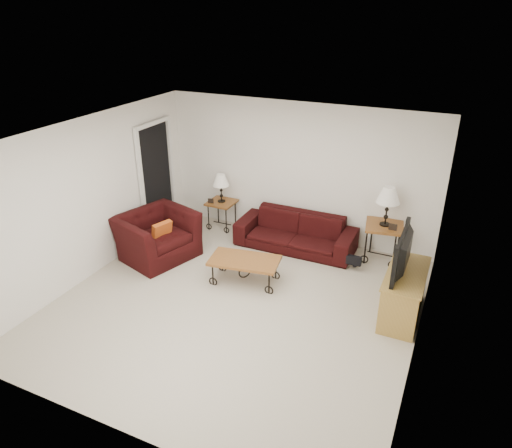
# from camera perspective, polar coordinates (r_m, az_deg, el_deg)

# --- Properties ---
(ground) EXTENTS (5.00, 5.00, 0.00)m
(ground) POSITION_cam_1_polar(r_m,az_deg,el_deg) (6.99, -2.43, -9.69)
(ground) COLOR #BCB4A0
(ground) RESTS_ON ground
(wall_back) EXTENTS (5.00, 0.02, 2.50)m
(wall_back) POSITION_cam_1_polar(r_m,az_deg,el_deg) (8.48, 5.11, 6.28)
(wall_back) COLOR white
(wall_back) RESTS_ON ground
(wall_front) EXTENTS (5.00, 0.02, 2.50)m
(wall_front) POSITION_cam_1_polar(r_m,az_deg,el_deg) (4.61, -17.27, -12.81)
(wall_front) COLOR white
(wall_front) RESTS_ON ground
(wall_left) EXTENTS (0.02, 5.00, 2.50)m
(wall_left) POSITION_cam_1_polar(r_m,az_deg,el_deg) (7.73, -19.39, 2.96)
(wall_left) COLOR white
(wall_left) RESTS_ON ground
(wall_right) EXTENTS (0.02, 5.00, 2.50)m
(wall_right) POSITION_cam_1_polar(r_m,az_deg,el_deg) (5.77, 20.14, -4.90)
(wall_right) COLOR white
(wall_right) RESTS_ON ground
(ceiling) EXTENTS (5.00, 5.00, 0.00)m
(ceiling) POSITION_cam_1_polar(r_m,az_deg,el_deg) (5.91, -2.88, 10.54)
(ceiling) COLOR white
(ceiling) RESTS_ON wall_back
(doorway) EXTENTS (0.08, 0.94, 2.04)m
(doorway) POSITION_cam_1_polar(r_m,az_deg,el_deg) (8.96, -11.96, 5.31)
(doorway) COLOR black
(doorway) RESTS_ON ground
(sofa) EXTENTS (2.10, 0.82, 0.61)m
(sofa) POSITION_cam_1_polar(r_m,az_deg,el_deg) (8.37, 4.82, -0.97)
(sofa) COLOR black
(sofa) RESTS_ON ground
(side_table_left) EXTENTS (0.51, 0.51, 0.55)m
(side_table_left) POSITION_cam_1_polar(r_m,az_deg,el_deg) (9.13, -4.14, 1.14)
(side_table_left) COLOR brown
(side_table_left) RESTS_ON ground
(side_table_right) EXTENTS (0.71, 0.71, 0.67)m
(side_table_right) POSITION_cam_1_polar(r_m,az_deg,el_deg) (8.21, 15.08, -2.20)
(side_table_right) COLOR brown
(side_table_right) RESTS_ON ground
(lamp_left) EXTENTS (0.31, 0.31, 0.55)m
(lamp_left) POSITION_cam_1_polar(r_m,az_deg,el_deg) (8.92, -4.25, 4.36)
(lamp_left) COLOR black
(lamp_left) RESTS_ON side_table_left
(lamp_right) EXTENTS (0.44, 0.44, 0.67)m
(lamp_right) POSITION_cam_1_polar(r_m,az_deg,el_deg) (7.93, 15.62, 2.08)
(lamp_right) COLOR black
(lamp_right) RESTS_ON side_table_right
(photo_frame_left) EXTENTS (0.11, 0.03, 0.09)m
(photo_frame_left) POSITION_cam_1_polar(r_m,az_deg,el_deg) (8.95, -5.51, 2.82)
(photo_frame_left) COLOR black
(photo_frame_left) RESTS_ON side_table_left
(photo_frame_right) EXTENTS (0.13, 0.02, 0.11)m
(photo_frame_right) POSITION_cam_1_polar(r_m,az_deg,el_deg) (7.89, 16.26, -0.35)
(photo_frame_right) COLOR black
(photo_frame_right) RESTS_ON side_table_right
(coffee_table) EXTENTS (1.15, 0.74, 0.40)m
(coffee_table) POSITION_cam_1_polar(r_m,az_deg,el_deg) (7.39, -1.39, -5.65)
(coffee_table) COLOR brown
(coffee_table) RESTS_ON ground
(armchair) EXTENTS (1.37, 1.47, 0.78)m
(armchair) POSITION_cam_1_polar(r_m,az_deg,el_deg) (8.19, -11.92, -1.42)
(armchair) COLOR black
(armchair) RESTS_ON ground
(throw_pillow) EXTENTS (0.20, 0.37, 0.35)m
(throw_pillow) POSITION_cam_1_polar(r_m,az_deg,el_deg) (8.02, -11.34, -0.96)
(throw_pillow) COLOR #BA5317
(throw_pillow) RESTS_ON armchair
(tv_stand) EXTENTS (0.48, 1.15, 0.69)m
(tv_stand) POSITION_cam_1_polar(r_m,az_deg,el_deg) (6.89, 17.47, -8.10)
(tv_stand) COLOR #A7853E
(tv_stand) RESTS_ON ground
(television) EXTENTS (0.14, 1.03, 0.59)m
(television) POSITION_cam_1_polar(r_m,az_deg,el_deg) (6.57, 18.02, -3.37)
(television) COLOR black
(television) RESTS_ON tv_stand
(backpack) EXTENTS (0.42, 0.35, 0.49)m
(backpack) POSITION_cam_1_polar(r_m,az_deg,el_deg) (7.92, 12.03, -3.61)
(backpack) COLOR black
(backpack) RESTS_ON ground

